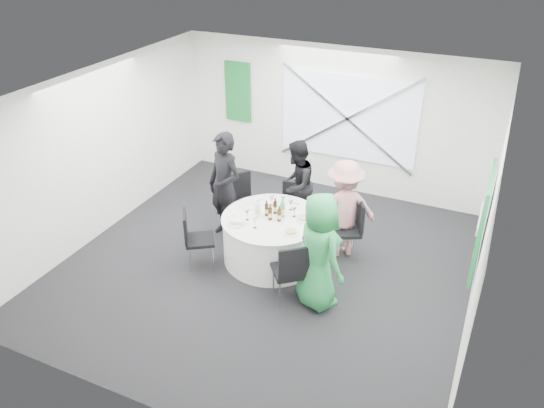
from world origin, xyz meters
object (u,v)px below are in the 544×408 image
at_px(chair_front_right, 291,269).
at_px(clear_water_bottle, 258,209).
at_px(person_woman_pink, 344,209).
at_px(banquet_table, 272,238).
at_px(chair_back_left, 242,197).
at_px(person_man_back_left, 225,186).
at_px(chair_back_right, 351,224).
at_px(green_water_bottle, 282,210).
at_px(person_woman_green, 319,251).
at_px(chair_front_left, 194,235).
at_px(chair_back, 291,202).
at_px(person_man_back, 296,185).

height_order(chair_front_right, clear_water_bottle, clear_water_bottle).
bearing_deg(person_woman_pink, clear_water_bottle, -4.33).
height_order(banquet_table, clear_water_bottle, clear_water_bottle).
distance_m(chair_back_left, person_man_back_left, 0.52).
bearing_deg(chair_front_right, clear_water_bottle, -80.84).
xyz_separation_m(chair_back_right, person_woman_pink, (-0.16, 0.05, 0.22)).
relative_size(person_woman_pink, green_water_bottle, 5.26).
xyz_separation_m(person_woman_green, green_water_bottle, (-0.88, 0.79, 0.02)).
distance_m(chair_front_left, green_water_bottle, 1.40).
height_order(chair_front_right, person_woman_pink, person_woman_pink).
distance_m(banquet_table, chair_back_left, 1.16).
distance_m(chair_back_left, chair_back_right, 1.99).
bearing_deg(chair_front_right, person_man_back_left, -73.99).
distance_m(banquet_table, person_man_back_left, 1.20).
bearing_deg(banquet_table, chair_front_left, -147.32).
xyz_separation_m(chair_back, chair_front_left, (-0.90, -1.69, 0.08)).
height_order(person_man_back_left, person_man_back, person_man_back_left).
bearing_deg(chair_back_left, person_woman_green, -87.75).
relative_size(person_man_back_left, person_woman_pink, 1.14).
relative_size(chair_front_right, person_woman_pink, 0.61).
bearing_deg(green_water_bottle, chair_back_right, 27.33).
bearing_deg(chair_back_left, chair_back, -28.59).
height_order(person_man_back, green_water_bottle, person_man_back).
xyz_separation_m(chair_back, person_woman_green, (1.13, -1.74, 0.38)).
relative_size(person_woman_green, green_water_bottle, 5.59).
xyz_separation_m(chair_back_left, green_water_bottle, (1.02, -0.64, 0.31)).
xyz_separation_m(chair_front_left, person_woman_green, (2.03, -0.05, 0.31)).
height_order(chair_back, green_water_bottle, green_water_bottle).
height_order(chair_back, person_woman_pink, person_woman_pink).
distance_m(person_man_back, person_woman_green, 2.13).
relative_size(chair_back_right, person_woman_green, 0.59).
distance_m(chair_front_right, person_man_back_left, 2.11).
distance_m(chair_back_right, chair_front_left, 2.44).
distance_m(banquet_table, chair_back_right, 1.26).
bearing_deg(chair_front_right, person_woman_green, 168.59).
relative_size(chair_back_left, clear_water_bottle, 3.39).
relative_size(chair_back, chair_back_left, 0.84).
bearing_deg(person_woman_green, chair_front_right, 61.56).
relative_size(chair_back_right, person_woman_pink, 0.62).
xyz_separation_m(chair_back_left, chair_front_left, (-0.13, -1.37, -0.02)).
height_order(banquet_table, chair_front_right, chair_front_right).
bearing_deg(chair_front_left, person_woman_green, -124.23).
bearing_deg(person_man_back, person_woman_pink, 60.65).
xyz_separation_m(chair_back, person_woman_pink, (1.06, -0.40, 0.33)).
bearing_deg(chair_front_left, chair_front_right, -130.10).
relative_size(chair_back_right, green_water_bottle, 3.27).
relative_size(chair_front_right, person_man_back, 0.63).
height_order(chair_front_left, person_woman_pink, person_woman_pink).
height_order(person_man_back, person_woman_green, person_woman_green).
bearing_deg(chair_back_right, person_man_back, -143.30).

